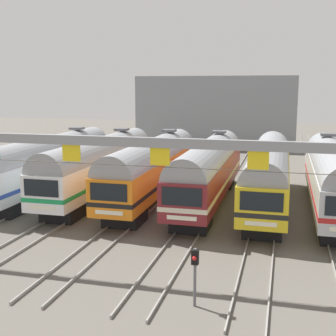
{
  "coord_description": "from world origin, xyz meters",
  "views": [
    {
      "loc": [
        7.58,
        -32.89,
        8.73
      ],
      "look_at": [
        -0.59,
        -1.42,
        2.87
      ],
      "focal_mm": 48.57,
      "sensor_mm": 36.0,
      "label": 1
    }
  ],
  "objects_px": {
    "commuter_train_stainless": "(332,174)",
    "commuter_train_maroon": "(209,169)",
    "commuter_train_silver": "(50,162)",
    "yard_signal_mast": "(195,266)",
    "commuter_train_yellow": "(268,171)",
    "catenary_gantry": "(115,160)",
    "commuter_train_orange": "(153,166)",
    "commuter_train_white": "(100,164)"
  },
  "relations": [
    {
      "from": "commuter_train_orange",
      "to": "commuter_train_stainless",
      "type": "xyz_separation_m",
      "value": [
        13.03,
        0.0,
        0.0
      ]
    },
    {
      "from": "commuter_train_maroon",
      "to": "yard_signal_mast",
      "type": "distance_m",
      "value": 16.33
    },
    {
      "from": "commuter_train_yellow",
      "to": "commuter_train_white",
      "type": "bearing_deg",
      "value": 179.98
    },
    {
      "from": "commuter_train_yellow",
      "to": "catenary_gantry",
      "type": "distance_m",
      "value": 15.22
    },
    {
      "from": "commuter_train_silver",
      "to": "yard_signal_mast",
      "type": "distance_m",
      "value": 22.2
    },
    {
      "from": "commuter_train_stainless",
      "to": "commuter_train_maroon",
      "type": "bearing_deg",
      "value": 180.0
    },
    {
      "from": "commuter_train_stainless",
      "to": "commuter_train_white",
      "type": "bearing_deg",
      "value": 180.0
    },
    {
      "from": "commuter_train_orange",
      "to": "yard_signal_mast",
      "type": "height_order",
      "value": "commuter_train_orange"
    },
    {
      "from": "commuter_train_white",
      "to": "commuter_train_stainless",
      "type": "height_order",
      "value": "same"
    },
    {
      "from": "commuter_train_silver",
      "to": "commuter_train_stainless",
      "type": "bearing_deg",
      "value": 0.0
    },
    {
      "from": "yard_signal_mast",
      "to": "catenary_gantry",
      "type": "bearing_deg",
      "value": 148.53
    },
    {
      "from": "commuter_train_white",
      "to": "catenary_gantry",
      "type": "distance_m",
      "value": 15.23
    },
    {
      "from": "catenary_gantry",
      "to": "yard_signal_mast",
      "type": "relative_size",
      "value": 11.08
    },
    {
      "from": "commuter_train_maroon",
      "to": "commuter_train_stainless",
      "type": "distance_m",
      "value": 8.68
    },
    {
      "from": "commuter_train_silver",
      "to": "commuter_train_maroon",
      "type": "distance_m",
      "value": 13.03
    },
    {
      "from": "commuter_train_yellow",
      "to": "commuter_train_stainless",
      "type": "bearing_deg",
      "value": 0.06
    },
    {
      "from": "commuter_train_yellow",
      "to": "commuter_train_orange",
      "type": "bearing_deg",
      "value": 179.97
    },
    {
      "from": "commuter_train_white",
      "to": "catenary_gantry",
      "type": "bearing_deg",
      "value": -64.24
    },
    {
      "from": "commuter_train_white",
      "to": "commuter_train_yellow",
      "type": "xyz_separation_m",
      "value": [
        13.03,
        -0.0,
        -0.0
      ]
    },
    {
      "from": "commuter_train_silver",
      "to": "commuter_train_maroon",
      "type": "bearing_deg",
      "value": 0.0
    },
    {
      "from": "yard_signal_mast",
      "to": "commuter_train_stainless",
      "type": "bearing_deg",
      "value": 68.04
    },
    {
      "from": "commuter_train_orange",
      "to": "commuter_train_silver",
      "type": "bearing_deg",
      "value": 180.0
    },
    {
      "from": "commuter_train_stainless",
      "to": "commuter_train_silver",
      "type": "bearing_deg",
      "value": 180.0
    },
    {
      "from": "commuter_train_yellow",
      "to": "yard_signal_mast",
      "type": "relative_size",
      "value": 7.42
    },
    {
      "from": "commuter_train_white",
      "to": "commuter_train_yellow",
      "type": "relative_size",
      "value": 1.0
    },
    {
      "from": "commuter_train_silver",
      "to": "catenary_gantry",
      "type": "height_order",
      "value": "catenary_gantry"
    },
    {
      "from": "commuter_train_silver",
      "to": "commuter_train_maroon",
      "type": "relative_size",
      "value": 1.0
    },
    {
      "from": "commuter_train_white",
      "to": "commuter_train_yellow",
      "type": "height_order",
      "value": "commuter_train_white"
    },
    {
      "from": "commuter_train_orange",
      "to": "commuter_train_white",
      "type": "bearing_deg",
      "value": 180.0
    },
    {
      "from": "commuter_train_maroon",
      "to": "commuter_train_white",
      "type": "bearing_deg",
      "value": 180.0
    },
    {
      "from": "commuter_train_white",
      "to": "commuter_train_stainless",
      "type": "relative_size",
      "value": 1.0
    },
    {
      "from": "commuter_train_orange",
      "to": "commuter_train_yellow",
      "type": "relative_size",
      "value": 1.0
    },
    {
      "from": "commuter_train_orange",
      "to": "yard_signal_mast",
      "type": "distance_m",
      "value": 17.45
    },
    {
      "from": "commuter_train_silver",
      "to": "yard_signal_mast",
      "type": "xyz_separation_m",
      "value": [
        15.2,
        -16.16,
        -0.98
      ]
    },
    {
      "from": "commuter_train_white",
      "to": "commuter_train_maroon",
      "type": "xyz_separation_m",
      "value": [
        8.68,
        0.0,
        0.0
      ]
    },
    {
      "from": "commuter_train_orange",
      "to": "commuter_train_yellow",
      "type": "bearing_deg",
      "value": -0.03
    },
    {
      "from": "commuter_train_orange",
      "to": "commuter_train_maroon",
      "type": "distance_m",
      "value": 4.34
    },
    {
      "from": "commuter_train_orange",
      "to": "commuter_train_maroon",
      "type": "height_order",
      "value": "same"
    },
    {
      "from": "commuter_train_maroon",
      "to": "yard_signal_mast",
      "type": "bearing_deg",
      "value": -82.35
    },
    {
      "from": "commuter_train_orange",
      "to": "commuter_train_maroon",
      "type": "xyz_separation_m",
      "value": [
        4.34,
        0.0,
        0.0
      ]
    },
    {
      "from": "commuter_train_silver",
      "to": "commuter_train_stainless",
      "type": "distance_m",
      "value": 21.71
    },
    {
      "from": "commuter_train_maroon",
      "to": "commuter_train_silver",
      "type": "bearing_deg",
      "value": 180.0
    }
  ]
}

